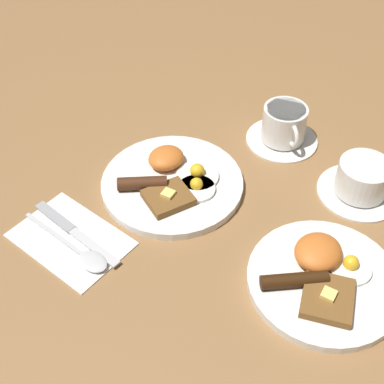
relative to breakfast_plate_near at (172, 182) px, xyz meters
The scene contains 8 objects.
ground_plane 0.01m from the breakfast_plate_near, 65.87° to the left, with size 3.00×3.00×0.00m, color olive.
breakfast_plate_near is the anchor object (origin of this frame).
breakfast_plate_far 0.31m from the breakfast_plate_near, 91.71° to the left, with size 0.23×0.23×0.05m.
teacup_near 0.25m from the breakfast_plate_near, 164.73° to the left, with size 0.14×0.14×0.08m.
teacup_far 0.33m from the breakfast_plate_near, 130.85° to the left, with size 0.15×0.15×0.07m.
napkin 0.21m from the breakfast_plate_near, ahead, with size 0.13×0.19×0.01m, color white.
knife 0.20m from the breakfast_plate_near, 12.76° to the right, with size 0.02×0.20×0.01m.
spoon 0.21m from the breakfast_plate_near, ahead, with size 0.04×0.19×0.01m.
Camera 1 is at (0.47, 0.50, 0.68)m, focal length 50.00 mm.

